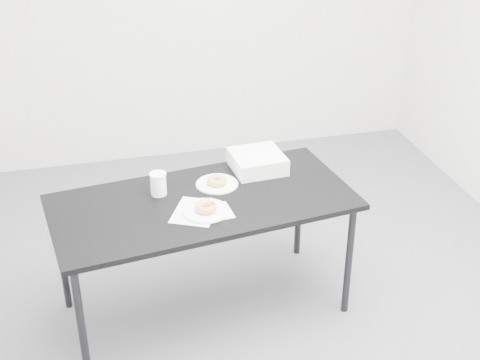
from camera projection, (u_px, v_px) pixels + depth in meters
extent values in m
plane|color=#4F4F54|center=(236.00, 297.00, 3.95)|extent=(4.00, 4.00, 0.00)
cube|color=black|center=(203.00, 202.00, 3.53)|extent=(1.67, 0.95, 0.03)
cylinder|color=black|center=(81.00, 327.00, 3.21)|extent=(0.04, 0.04, 0.70)
cylinder|color=black|center=(62.00, 257.00, 3.72)|extent=(0.04, 0.04, 0.70)
cylinder|color=black|center=(349.00, 260.00, 3.69)|extent=(0.04, 0.04, 0.70)
cylinder|color=black|center=(299.00, 207.00, 4.20)|extent=(0.04, 0.04, 0.70)
cube|color=white|center=(195.00, 211.00, 3.42)|extent=(0.31, 0.33, 0.00)
cube|color=green|center=(204.00, 200.00, 3.52)|extent=(0.06, 0.06, 0.00)
cylinder|color=#0D8B97|center=(201.00, 201.00, 3.50)|extent=(0.12, 0.04, 0.01)
cube|color=white|center=(215.00, 212.00, 3.41)|extent=(0.18, 0.18, 0.00)
cylinder|color=white|center=(206.00, 211.00, 3.41)|extent=(0.24, 0.24, 0.01)
torus|color=#CB8040|center=(206.00, 207.00, 3.40)|extent=(0.12, 0.12, 0.04)
cylinder|color=white|center=(217.00, 184.00, 3.67)|extent=(0.23, 0.23, 0.01)
torus|color=#CB8040|center=(217.00, 181.00, 3.66)|extent=(0.12, 0.12, 0.04)
cylinder|color=white|center=(158.00, 184.00, 3.55)|extent=(0.08, 0.08, 0.13)
cylinder|color=white|center=(254.00, 171.00, 3.79)|extent=(0.10, 0.10, 0.01)
cube|color=white|center=(257.00, 161.00, 3.81)|extent=(0.31, 0.31, 0.09)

